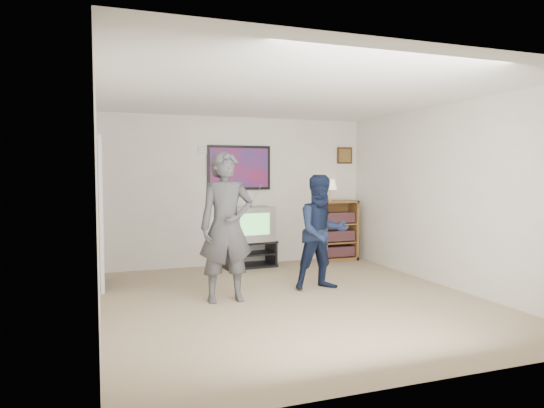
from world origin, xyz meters
TOP-DOWN VIEW (x-y plane):
  - room_shell at (0.00, 0.35)m, footprint 4.51×5.00m
  - media_stand at (0.09, 2.23)m, footprint 0.90×0.53m
  - crt_television at (0.11, 2.23)m, footprint 0.74×0.66m
  - bookshelf at (1.77, 2.28)m, footprint 0.65×0.37m
  - table_lamp at (1.62, 2.31)m, footprint 0.24×0.24m
  - person_tall at (-0.79, 0.25)m, footprint 0.68×0.46m
  - person_short at (0.57, 0.42)m, footprint 0.76×0.60m
  - controller_left at (-0.78, 0.48)m, footprint 0.06×0.14m
  - controller_right at (0.52, 0.63)m, footprint 0.08×0.13m
  - poster at (0.00, 2.48)m, footprint 1.10×0.03m
  - air_vent at (-0.55, 2.48)m, footprint 0.28×0.02m
  - small_picture at (2.00, 2.48)m, footprint 0.30×0.03m
  - doorway at (-2.23, 1.60)m, footprint 0.03×0.85m

SIDE VIEW (x-z plane):
  - media_stand at x=0.09m, z-range 0.00..0.44m
  - bookshelf at x=1.77m, z-range 0.00..1.07m
  - crt_television at x=0.11m, z-range 0.44..1.00m
  - person_short at x=0.57m, z-range 0.00..1.54m
  - person_tall at x=-0.79m, z-range 0.00..1.82m
  - doorway at x=-2.23m, z-range 0.00..2.00m
  - controller_right at x=0.52m, z-range 1.01..1.05m
  - controller_left at x=-0.78m, z-range 1.20..1.23m
  - room_shell at x=0.00m, z-range 0.00..2.50m
  - table_lamp at x=1.62m, z-range 1.07..1.45m
  - poster at x=0.00m, z-range 1.27..2.02m
  - small_picture at x=2.00m, z-range 1.73..2.03m
  - air_vent at x=-0.55m, z-range 1.88..2.02m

